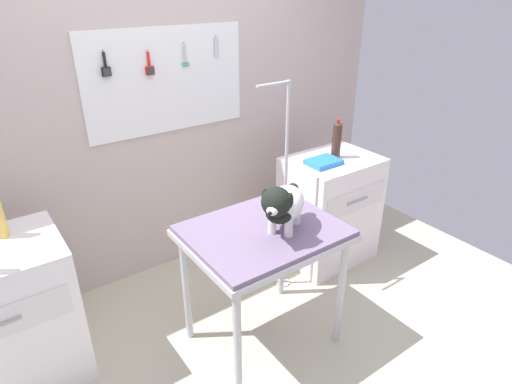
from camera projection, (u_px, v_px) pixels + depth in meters
name	position (u px, v px, depth m)	size (l,w,h in m)	color
ground	(264.00, 358.00, 2.66)	(4.40, 4.00, 0.04)	#BBB79C
rear_wall_panel	(159.00, 123.00, 3.07)	(4.00, 0.11, 2.30)	#C1AEA6
grooming_table	(263.00, 242.00, 2.46)	(0.87, 0.69, 0.82)	#B7B7BC
grooming_arm	(284.00, 200.00, 2.97)	(0.30, 0.11, 1.53)	#B7B7BC
dog	(282.00, 205.00, 2.31)	(0.41, 0.34, 0.32)	white
cabinet_right	(329.00, 209.00, 3.43)	(0.68, 0.54, 0.87)	white
soda_bottle	(337.00, 140.00, 3.20)	(0.07, 0.07, 0.30)	#422A20
supply_tray	(323.00, 162.00, 3.13)	(0.24, 0.18, 0.04)	blue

